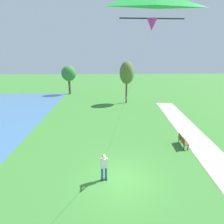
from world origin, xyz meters
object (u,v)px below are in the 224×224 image
at_px(park_bench_near_walkway, 183,140).
at_px(flying_kite, 148,16).
at_px(person_kite_flyer, 104,165).
at_px(tree_lakeside_far, 69,74).
at_px(tree_horizon_far, 127,73).

bearing_deg(park_bench_near_walkway, flying_kite, -120.00).
height_order(person_kite_flyer, tree_lakeside_far, tree_lakeside_far).
xyz_separation_m(flying_kite, tree_lakeside_far, (-7.60, 30.63, -4.43)).
bearing_deg(park_bench_near_walkway, tree_horizon_far, 102.54).
bearing_deg(tree_lakeside_far, flying_kite, -76.07).
bearing_deg(person_kite_flyer, park_bench_near_walkway, 32.45).
height_order(person_kite_flyer, tree_horizon_far, tree_horizon_far).
distance_m(flying_kite, park_bench_near_walkway, 13.42).
relative_size(flying_kite, tree_lakeside_far, 1.30).
bearing_deg(park_bench_near_walkway, person_kite_flyer, -147.55).
distance_m(person_kite_flyer, flying_kite, 9.01).
relative_size(person_kite_flyer, flying_kite, 0.27).
bearing_deg(tree_horizon_far, tree_lakeside_far, 145.44).
xyz_separation_m(flying_kite, park_bench_near_walkway, (5.50, 9.52, -7.70)).
bearing_deg(flying_kite, park_bench_near_walkway, 60.00).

